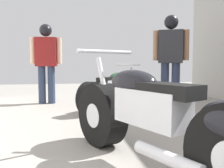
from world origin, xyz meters
TOP-DOWN VIEW (x-y plane):
  - ground_plane at (0.00, 3.10)m, footprint 14.86×14.86m
  - motorcycle_maroon_cruiser at (-0.26, 1.89)m, footprint 1.03×1.92m
  - motorcycle_black_naked at (-0.12, 4.44)m, footprint 1.35×1.33m
  - mechanic_in_blue at (1.11, 4.70)m, footprint 0.67×0.42m
  - mechanic_with_helmet at (-1.29, 5.37)m, footprint 0.64×0.26m

SIDE VIEW (x-z plane):
  - ground_plane at x=0.00m, z-range 0.00..0.00m
  - motorcycle_black_naked at x=-0.12m, z-range -0.06..0.75m
  - motorcycle_maroon_cruiser at x=-0.26m, z-range -0.08..0.86m
  - mechanic_with_helmet at x=-1.29m, z-range 0.16..1.78m
  - mechanic_in_blue at x=1.11m, z-range 0.17..1.93m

